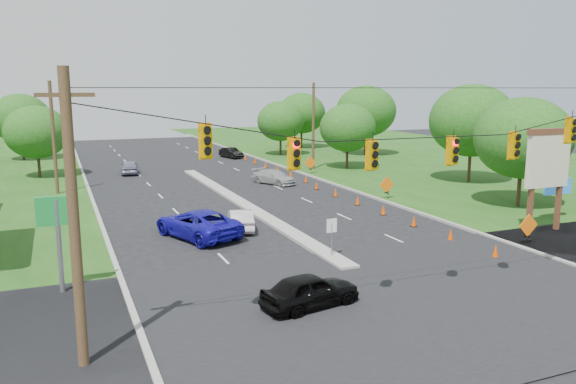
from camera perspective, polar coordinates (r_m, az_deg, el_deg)
name	(u,v)px	position (r m, az deg, el deg)	size (l,w,h in m)	color
ground	(399,300)	(23.43, 11.17, -10.68)	(160.00, 160.00, 0.00)	black
grass_right	(552,180)	(57.55, 25.24, 1.09)	(40.00, 160.00, 0.06)	#1E4714
cross_street	(399,300)	(23.43, 11.17, -10.68)	(160.00, 14.00, 0.02)	black
curb_left	(89,192)	(48.87, -19.54, -0.01)	(0.25, 110.00, 0.16)	gray
curb_right	(312,177)	(53.72, 2.48, 1.48)	(0.25, 110.00, 0.16)	gray
median	(240,203)	(41.83, -4.89, -1.12)	(1.00, 34.00, 0.18)	gray
median_sign	(332,230)	(27.92, 4.46, -3.90)	(0.55, 0.06, 2.05)	gray
signal_span	(417,182)	(21.31, 13.01, 1.01)	(25.60, 0.32, 9.00)	#422D1C
utility_pole_far_left	(54,138)	(48.25, -22.71, 5.05)	(0.28, 0.28, 9.00)	#422D1C
utility_pole_far_right	(313,126)	(58.73, 2.59, 6.67)	(0.28, 0.28, 9.00)	#422D1C
pylon_sign	(549,164)	(36.30, 24.98, 2.56)	(5.90, 2.30, 6.12)	#59331E
cone_0	(495,251)	(30.16, 20.33, -5.63)	(0.32, 0.32, 0.70)	#DE3F00
cone_1	(450,234)	(32.70, 16.18, -4.16)	(0.32, 0.32, 0.70)	#DE3F00
cone_2	(414,221)	(35.41, 12.66, -2.89)	(0.32, 0.32, 0.70)	#DE3F00
cone_3	(383,210)	(38.25, 9.66, -1.80)	(0.32, 0.32, 0.70)	#DE3F00
cone_4	(358,200)	(41.19, 7.08, -0.85)	(0.32, 0.32, 0.70)	#DE3F00
cone_5	(336,192)	(44.21, 4.85, -0.03)	(0.32, 0.32, 0.70)	#DE3F00
cone_6	(316,185)	(47.29, 2.91, 0.68)	(0.32, 0.32, 0.70)	#DE3F00
cone_7	(306,179)	(50.67, 1.83, 1.34)	(0.32, 0.32, 0.70)	#DE3F00
cone_8	(291,174)	(53.85, 0.30, 1.89)	(0.32, 0.32, 0.70)	#DE3F00
cone_9	(278,169)	(57.05, -1.06, 2.37)	(0.32, 0.32, 0.70)	#DE3F00
cone_10	(266,165)	(60.30, -2.28, 2.80)	(0.32, 0.32, 0.70)	#DE3F00
cone_11	(255,161)	(63.57, -3.37, 3.19)	(0.32, 0.32, 0.70)	#DE3F00
cone_12	(245,157)	(66.86, -4.36, 3.54)	(0.32, 0.32, 0.70)	#DE3F00
work_sign_0	(528,226)	(32.79, 23.23, -3.23)	(1.27, 0.58, 1.37)	black
work_sign_1	(387,185)	(43.47, 10.01, 0.66)	(1.27, 0.58, 1.37)	black
work_sign_2	(310,163)	(55.65, 2.28, 2.93)	(1.27, 0.58, 1.37)	black
tree_5	(36,132)	(58.26, -24.20, 5.57)	(5.88, 5.88, 6.86)	black
tree_6	(21,118)	(73.27, -25.52, 6.78)	(6.72, 6.72, 7.84)	black
tree_7	(523,138)	(42.85, 22.75, 5.08)	(6.72, 6.72, 7.84)	black
tree_8	(472,121)	(52.85, 18.19, 6.91)	(7.56, 7.56, 8.82)	black
tree_9	(348,128)	(59.43, 6.07, 6.51)	(5.88, 5.88, 6.86)	black
tree_10	(366,111)	(71.99, 7.92, 8.13)	(7.56, 7.56, 8.82)	black
tree_11	(302,113)	(79.99, 1.39, 8.01)	(6.72, 6.72, 7.84)	black
tree_12	(280,121)	(71.25, -0.77, 7.21)	(5.88, 5.88, 6.86)	black
black_sedan	(310,290)	(22.04, 2.28, -9.97)	(1.61, 4.01, 1.37)	black
white_sedan	(240,220)	(33.83, -4.86, -2.81)	(1.33, 3.82, 1.26)	silver
blue_pickup	(197,223)	(32.38, -9.19, -3.18)	(2.70, 5.86, 1.63)	#1811A6
silver_car_far	(274,177)	(49.97, -1.41, 1.55)	(1.78, 4.38, 1.27)	#A7A7A7
silver_car_oncoming	(130,167)	(58.04, -15.78, 2.46)	(1.63, 4.06, 1.38)	gray
dark_car_receding	(231,153)	(69.23, -5.81, 3.99)	(1.34, 3.85, 1.27)	black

